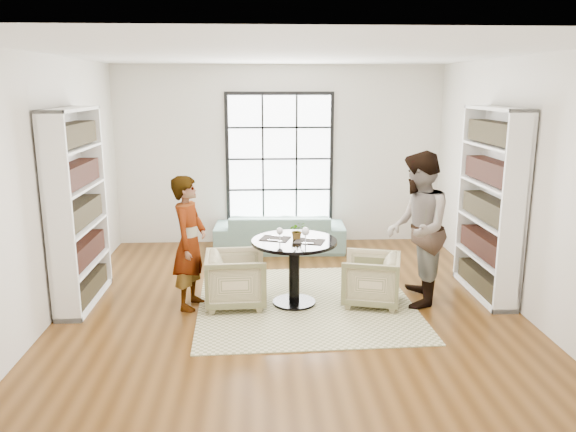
{
  "coord_description": "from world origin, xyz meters",
  "views": [
    {
      "loc": [
        -0.36,
        -6.48,
        2.64
      ],
      "look_at": [
        0.01,
        0.4,
        1.05
      ],
      "focal_mm": 35.0,
      "sensor_mm": 36.0,
      "label": 1
    }
  ],
  "objects": [
    {
      "name": "sofa",
      "position": [
        -0.02,
        2.45,
        0.31
      ],
      "size": [
        2.15,
        0.91,
        0.62
      ],
      "primitive_type": "imported",
      "rotation": [
        0.0,
        0.0,
        3.1
      ],
      "color": "#749B99",
      "rests_on": "ground"
    },
    {
      "name": "armchair_right",
      "position": [
        1.01,
        0.03,
        0.32
      ],
      "size": [
        0.85,
        0.83,
        0.63
      ],
      "primitive_type": "imported",
      "rotation": [
        0.0,
        0.0,
        -1.83
      ],
      "color": "tan",
      "rests_on": "ground"
    },
    {
      "name": "cutlery_left",
      "position": [
        -0.17,
        0.12,
        0.84
      ],
      "size": [
        0.2,
        0.25,
        0.01
      ],
      "primitive_type": null,
      "rotation": [
        0.0,
        0.0,
        -0.31
      ],
      "color": "silver",
      "rests_on": "placemat_left"
    },
    {
      "name": "rug",
      "position": [
        0.21,
        0.08,
        0.01
      ],
      "size": [
        2.73,
        2.73,
        0.01
      ],
      "primitive_type": "cube",
      "rotation": [
        0.0,
        0.0,
        0.03
      ],
      "color": "beige",
      "rests_on": "ground"
    },
    {
      "name": "placemat_right",
      "position": [
        0.24,
        -0.02,
        0.83
      ],
      "size": [
        0.4,
        0.35,
        0.01
      ],
      "primitive_type": "cube",
      "rotation": [
        0.0,
        0.0,
        -0.31
      ],
      "color": "black",
      "rests_on": "pedestal_table"
    },
    {
      "name": "ground",
      "position": [
        0.0,
        0.0,
        0.0
      ],
      "size": [
        6.0,
        6.0,
        0.0
      ],
      "primitive_type": "plane",
      "color": "brown"
    },
    {
      "name": "cutlery_right",
      "position": [
        0.24,
        -0.02,
        0.84
      ],
      "size": [
        0.2,
        0.25,
        0.01
      ],
      "primitive_type": null,
      "rotation": [
        0.0,
        0.0,
        -0.31
      ],
      "color": "silver",
      "rests_on": "placemat_right"
    },
    {
      "name": "wine_glass_left",
      "position": [
        -0.11,
        -0.0,
        0.95
      ],
      "size": [
        0.08,
        0.08,
        0.17
      ],
      "color": "silver",
      "rests_on": "pedestal_table"
    },
    {
      "name": "person_left",
      "position": [
        -1.2,
        0.06,
        0.81
      ],
      "size": [
        0.51,
        0.67,
        1.62
      ],
      "primitive_type": "imported",
      "rotation": [
        0.0,
        0.0,
        1.34
      ],
      "color": "gray",
      "rests_on": "ground"
    },
    {
      "name": "person_right",
      "position": [
        1.56,
        0.03,
        0.95
      ],
      "size": [
        0.91,
        1.06,
        1.9
      ],
      "primitive_type": "imported",
      "rotation": [
        0.0,
        0.0,
        -1.81
      ],
      "color": "gray",
      "rests_on": "ground"
    },
    {
      "name": "pedestal_table",
      "position": [
        0.07,
        0.06,
        0.6
      ],
      "size": [
        1.04,
        1.04,
        0.83
      ],
      "rotation": [
        0.0,
        0.0,
        -0.31
      ],
      "color": "black",
      "rests_on": "ground"
    },
    {
      "name": "room_shell",
      "position": [
        0.0,
        0.54,
        1.26
      ],
      "size": [
        6.0,
        6.01,
        6.0
      ],
      "color": "silver",
      "rests_on": "ground"
    },
    {
      "name": "wine_glass_right",
      "position": [
        0.19,
        -0.11,
        0.97
      ],
      "size": [
        0.09,
        0.09,
        0.2
      ],
      "color": "silver",
      "rests_on": "pedestal_table"
    },
    {
      "name": "armchair_left",
      "position": [
        -0.65,
        0.06,
        0.34
      ],
      "size": [
        0.77,
        0.75,
        0.67
      ],
      "primitive_type": "imported",
      "rotation": [
        0.0,
        0.0,
        1.62
      ],
      "color": "tan",
      "rests_on": "ground"
    },
    {
      "name": "flower_centerpiece",
      "position": [
        0.1,
        0.1,
        0.93
      ],
      "size": [
        0.22,
        0.2,
        0.21
      ],
      "primitive_type": "imported",
      "rotation": [
        0.0,
        0.0,
        0.2
      ],
      "color": "gray",
      "rests_on": "pedestal_table"
    },
    {
      "name": "placemat_left",
      "position": [
        -0.17,
        0.12,
        0.83
      ],
      "size": [
        0.4,
        0.35,
        0.01
      ],
      "primitive_type": "cube",
      "rotation": [
        0.0,
        0.0,
        -0.31
      ],
      "color": "black",
      "rests_on": "pedestal_table"
    }
  ]
}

